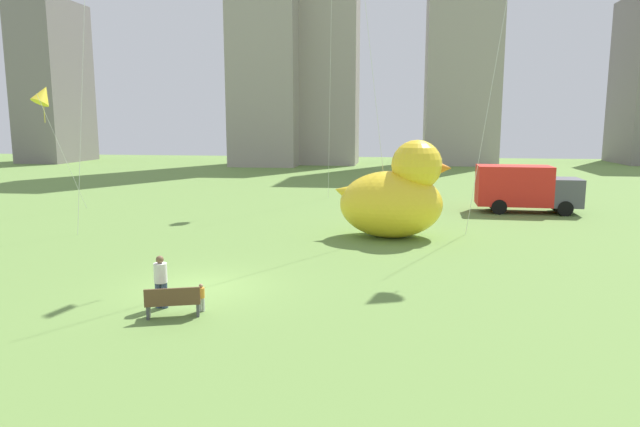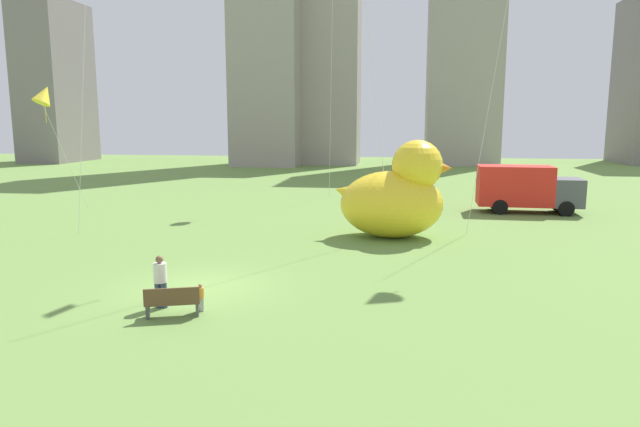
{
  "view_description": "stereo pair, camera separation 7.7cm",
  "coord_description": "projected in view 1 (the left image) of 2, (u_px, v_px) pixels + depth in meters",
  "views": [
    {
      "loc": [
        6.56,
        -17.7,
        5.57
      ],
      "look_at": [
        3.6,
        3.25,
        2.09
      ],
      "focal_mm": 31.83,
      "sensor_mm": 36.0,
      "label": 1
    },
    {
      "loc": [
        6.64,
        -17.68,
        5.57
      ],
      "look_at": [
        3.6,
        3.25,
        2.09
      ],
      "focal_mm": 31.83,
      "sensor_mm": 36.0,
      "label": 2
    }
  ],
  "objects": [
    {
      "name": "ground_plane",
      "position": [
        201.0,
        288.0,
        19.1
      ],
      "size": [
        140.0,
        140.0,
        0.0
      ],
      "primitive_type": "plane",
      "color": "olive"
    },
    {
      "name": "park_bench",
      "position": [
        173.0,
        302.0,
        16.12
      ],
      "size": [
        1.6,
        0.91,
        0.9
      ],
      "color": "brown",
      "rests_on": "ground"
    },
    {
      "name": "person_adult",
      "position": [
        161.0,
        279.0,
        16.91
      ],
      "size": [
        0.39,
        0.39,
        1.6
      ],
      "color": "#38476B",
      "rests_on": "ground"
    },
    {
      "name": "person_child",
      "position": [
        201.0,
        296.0,
        16.67
      ],
      "size": [
        0.2,
        0.2,
        0.83
      ],
      "color": "silver",
      "rests_on": "ground"
    },
    {
      "name": "giant_inflatable_duck",
      "position": [
        395.0,
        196.0,
        27.05
      ],
      "size": [
        5.64,
        3.62,
        4.67
      ],
      "color": "yellow",
      "rests_on": "ground"
    },
    {
      "name": "box_truck",
      "position": [
        525.0,
        189.0,
        34.51
      ],
      "size": [
        6.09,
        2.53,
        2.85
      ],
      "color": "red",
      "rests_on": "ground"
    },
    {
      "name": "city_skyline",
      "position": [
        355.0,
        40.0,
        71.36
      ],
      "size": [
        84.33,
        19.18,
        39.46
      ],
      "color": "gray",
      "rests_on": "ground"
    },
    {
      "name": "kite_yellow",
      "position": [
        43.0,
        95.0,
        34.72
      ],
      "size": [
        2.73,
        2.8,
        7.87
      ],
      "color": "silver",
      "rests_on": "ground"
    }
  ]
}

